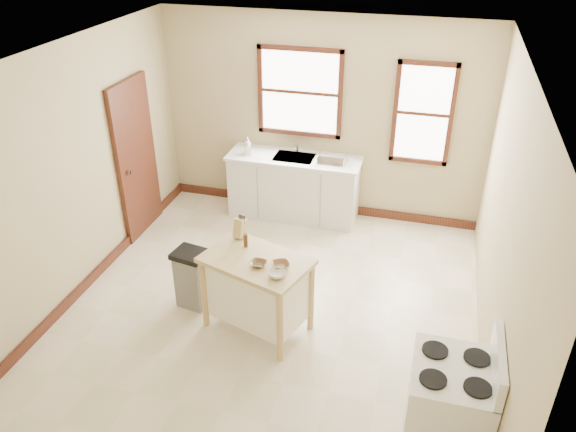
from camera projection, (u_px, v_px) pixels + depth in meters
The scene contains 23 objects.
floor at pixel (269, 312), 6.28m from camera, with size 5.00×5.00×0.00m, color beige.
ceiling at pixel (264, 61), 4.90m from camera, with size 5.00×5.00×0.00m, color white.
wall_back at pixel (321, 119), 7.68m from camera, with size 4.50×0.04×2.80m, color tan.
wall_left at pixel (70, 176), 6.11m from camera, with size 0.04×5.00×2.80m, color tan.
wall_right at pixel (504, 233), 5.07m from camera, with size 0.04×5.00×2.80m, color tan.
window_main at pixel (300, 92), 7.56m from camera, with size 1.17×0.06×1.22m, color #3A1910, non-canonical shape.
window_side at pixel (423, 114), 7.26m from camera, with size 0.77×0.06×1.37m, color #3A1910, non-canonical shape.
door_left at pixel (136, 159), 7.36m from camera, with size 0.06×0.90×2.10m, color #3A1910.
baseboard_back at pixel (318, 205), 8.32m from camera, with size 4.50×0.04×0.12m, color #3A1910.
baseboard_left at pixel (93, 276), 6.77m from camera, with size 0.04×5.00×0.12m, color #3A1910.
sink_counter at pixel (294, 187), 7.97m from camera, with size 1.86×0.62×0.92m, color silver, non-canonical shape.
faucet at pixel (297, 145), 7.84m from camera, with size 0.03×0.03×0.22m, color silver.
soap_bottle_a at pixel (248, 145), 7.81m from camera, with size 0.09×0.09×0.23m, color #B2B2B2.
soap_bottle_b at pixel (248, 148), 7.77m from camera, with size 0.09×0.09×0.19m, color #B2B2B2.
dish_rack at pixel (332, 159), 7.56m from camera, with size 0.38×0.29×0.10m, color silver, non-canonical shape.
kitchen_island at pixel (257, 294), 5.86m from camera, with size 1.07×0.68×0.87m, color tan, non-canonical shape.
knife_block at pixel (240, 229), 5.96m from camera, with size 0.10×0.10×0.20m, color tan, non-canonical shape.
pepper_grinder at pixel (246, 240), 5.81m from camera, with size 0.04×0.04×0.15m, color #472A13.
bowl_a at pixel (258, 264), 5.54m from camera, with size 0.16×0.16×0.04m, color brown.
bowl_b at pixel (280, 265), 5.52m from camera, with size 0.18×0.18×0.04m, color brown.
bowl_c at pixel (277, 274), 5.38m from camera, with size 0.18×0.18×0.06m, color silver.
trash_bin at pixel (192, 278), 6.24m from camera, with size 0.36×0.30×0.70m, color slate, non-canonical shape.
gas_stove at pixel (450, 397), 4.48m from camera, with size 0.71×0.71×1.15m, color white, non-canonical shape.
Camera 1 is at (1.51, -4.69, 4.05)m, focal length 35.00 mm.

